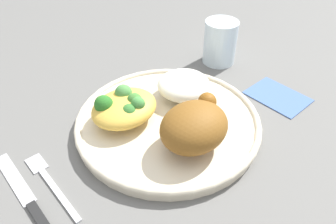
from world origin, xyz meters
The scene contains 9 objects.
ground_plane centered at (0.00, 0.00, 0.00)m, with size 2.00×2.00×0.00m, color #5D5C59.
plate centered at (0.00, 0.00, 0.01)m, with size 0.30×0.30×0.02m.
roasted_chicken centered at (-0.01, -0.07, 0.05)m, with size 0.11×0.09×0.06m.
rice_pile centered at (0.06, 0.02, 0.04)m, with size 0.09×0.09×0.04m, color silver.
mac_cheese_with_broccoli centered at (-0.05, 0.05, 0.04)m, with size 0.11×0.09×0.05m.
fork centered at (-0.19, 0.04, 0.00)m, with size 0.03×0.14×0.01m.
knife centered at (-0.23, 0.02, 0.00)m, with size 0.03×0.19×0.01m.
water_glass centered at (0.23, 0.07, 0.04)m, with size 0.07×0.07×0.09m, color silver.
napkin centered at (0.20, -0.09, 0.00)m, with size 0.08×0.10×0.00m, color #47669E.
Camera 1 is at (-0.29, -0.28, 0.36)m, focal length 34.73 mm.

